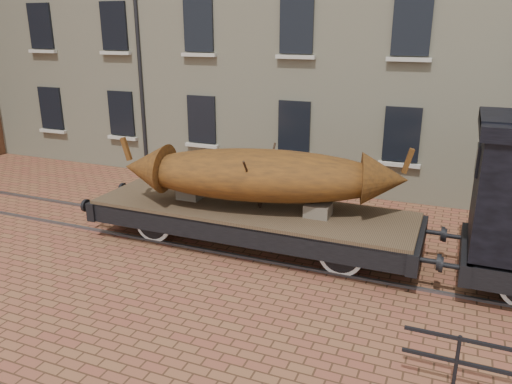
% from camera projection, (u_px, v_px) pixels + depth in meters
% --- Properties ---
extents(ground, '(90.00, 90.00, 0.00)m').
position_uv_depth(ground, '(326.00, 259.00, 12.11)').
color(ground, brown).
extents(rail_track, '(30.00, 1.52, 0.06)m').
position_uv_depth(rail_track, '(326.00, 258.00, 12.10)').
color(rail_track, '#59595E').
rests_on(rail_track, ground).
extents(flatcar_wagon, '(9.14, 2.48, 1.38)m').
position_uv_depth(flatcar_wagon, '(251.00, 215.00, 12.55)').
color(flatcar_wagon, '#4F3C2A').
rests_on(flatcar_wagon, ground).
extents(iron_boat, '(7.06, 3.21, 1.68)m').
position_uv_depth(iron_boat, '(260.00, 175.00, 12.13)').
color(iron_boat, brown).
rests_on(iron_boat, flatcar_wagon).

